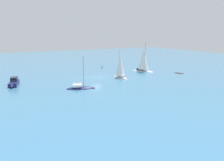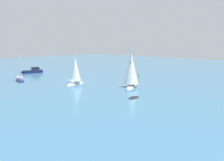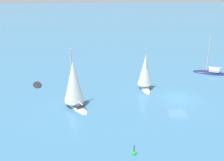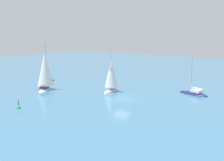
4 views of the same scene
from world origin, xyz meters
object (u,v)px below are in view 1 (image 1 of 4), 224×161
object	(u,v)px
skiff	(179,73)
powerboat	(14,82)
sailboat	(143,60)
sloop	(81,88)
ketch	(120,68)
channel_buoy	(102,68)

from	to	relation	value
skiff	powerboat	xyz separation A→B (m)	(-39.46, 5.85, 0.61)
sailboat	powerboat	xyz separation A→B (m)	(-33.14, -1.21, -2.41)
skiff	sailboat	xyz separation A→B (m)	(-6.32, 7.06, 3.02)
sloop	ketch	distance (m)	13.53
sailboat	powerboat	world-z (taller)	sailboat
skiff	sailboat	distance (m)	9.95
skiff	ketch	world-z (taller)	ketch
channel_buoy	skiff	bearing A→B (deg)	-54.02
sloop	skiff	xyz separation A→B (m)	(28.76, 3.56, -0.16)
powerboat	ketch	world-z (taller)	ketch
powerboat	sailboat	bearing A→B (deg)	107.18
ketch	channel_buoy	world-z (taller)	ketch
sailboat	ketch	world-z (taller)	sailboat
sloop	ketch	bearing A→B (deg)	43.52
sloop	sailboat	bearing A→B (deg)	44.12
sailboat	skiff	bearing A→B (deg)	11.24
sloop	skiff	distance (m)	28.98
powerboat	sloop	bearing A→B (deg)	63.77
skiff	powerboat	bearing A→B (deg)	65.03
sloop	channel_buoy	distance (m)	26.75
skiff	sailboat	world-z (taller)	sailboat
channel_buoy	sailboat	bearing A→B (deg)	-58.25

